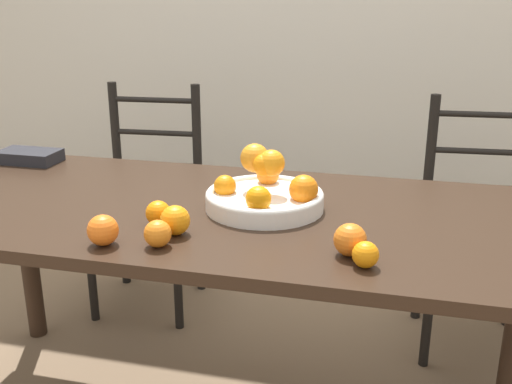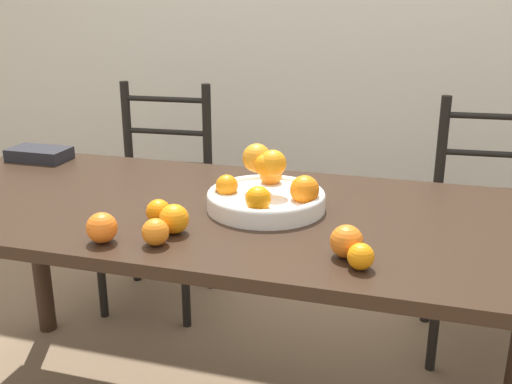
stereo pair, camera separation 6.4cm
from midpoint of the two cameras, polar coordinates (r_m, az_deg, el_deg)
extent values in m
cube|color=beige|center=(3.07, 6.85, 17.40)|extent=(8.00, 0.06, 2.60)
cube|color=black|center=(1.74, -2.23, -1.97)|extent=(1.98, 0.84, 0.03)
cylinder|color=black|center=(2.57, -19.31, -5.25)|extent=(0.07, 0.07, 0.72)
cylinder|color=white|center=(1.72, 2.03, -0.93)|extent=(0.34, 0.34, 0.04)
torus|color=white|center=(1.71, 2.04, -0.24)|extent=(0.34, 0.34, 0.02)
sphere|color=orange|center=(1.66, 5.75, 0.19)|extent=(0.08, 0.08, 0.08)
sphere|color=orange|center=(1.81, 2.45, 1.65)|extent=(0.07, 0.07, 0.07)
sphere|color=orange|center=(1.72, -1.74, 0.59)|extent=(0.07, 0.07, 0.07)
sphere|color=orange|center=(1.59, 1.36, -0.66)|extent=(0.07, 0.07, 0.07)
sphere|color=orange|center=(1.68, 2.72, 2.74)|extent=(0.08, 0.08, 0.08)
sphere|color=orange|center=(1.72, 1.15, 3.26)|extent=(0.08, 0.08, 0.08)
sphere|color=orange|center=(1.68, 2.01, 2.55)|extent=(0.06, 0.06, 0.06)
sphere|color=orange|center=(1.55, -6.63, -2.58)|extent=(0.08, 0.08, 0.08)
sphere|color=orange|center=(1.52, -13.31, -3.34)|extent=(0.08, 0.08, 0.08)
sphere|color=orange|center=(1.42, 9.91, -4.66)|extent=(0.08, 0.08, 0.08)
sphere|color=orange|center=(1.37, 11.28, -6.06)|extent=(0.06, 0.06, 0.06)
sphere|color=orange|center=(1.48, -8.34, -3.80)|extent=(0.07, 0.07, 0.07)
sphere|color=orange|center=(1.62, -8.15, -1.87)|extent=(0.07, 0.07, 0.07)
cylinder|color=black|center=(2.66, -13.89, -7.14)|extent=(0.04, 0.04, 0.45)
cylinder|color=black|center=(2.52, -6.02, -8.12)|extent=(0.04, 0.04, 0.45)
cylinder|color=black|center=(2.87, -11.19, 0.59)|extent=(0.04, 0.04, 0.98)
cylinder|color=black|center=(2.74, -3.87, 0.07)|extent=(0.04, 0.04, 0.98)
cube|color=black|center=(2.64, -8.90, -1.23)|extent=(0.45, 0.43, 0.04)
cylinder|color=black|center=(2.76, -7.71, 2.72)|extent=(0.38, 0.05, 0.02)
cylinder|color=black|center=(2.73, -7.85, 5.69)|extent=(0.38, 0.05, 0.02)
cylinder|color=black|center=(2.70, -7.98, 8.73)|extent=(0.38, 0.05, 0.02)
cylinder|color=black|center=(2.34, 17.47, -11.19)|extent=(0.04, 0.04, 0.45)
cylinder|color=black|center=(2.56, 17.37, -2.11)|extent=(0.04, 0.04, 0.98)
cube|color=black|center=(2.43, 22.14, -4.25)|extent=(0.45, 0.43, 0.04)
cylinder|color=black|center=(2.55, 21.87, 0.18)|extent=(0.38, 0.05, 0.02)
cylinder|color=black|center=(2.51, 22.27, 3.37)|extent=(0.38, 0.05, 0.02)
cylinder|color=black|center=(2.48, 22.68, 6.64)|extent=(0.38, 0.05, 0.02)
cube|color=#232328|center=(2.35, -19.20, 3.44)|extent=(0.22, 0.13, 0.04)
camera|label=1|loc=(0.03, -88.85, 0.38)|focal=42.00mm
camera|label=2|loc=(0.03, 91.15, -0.38)|focal=42.00mm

